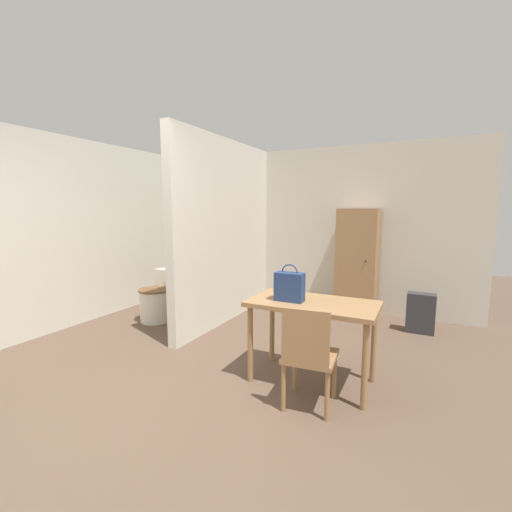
{
  "coord_description": "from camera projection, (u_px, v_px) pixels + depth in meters",
  "views": [
    {
      "loc": [
        1.95,
        -1.62,
        1.56
      ],
      "look_at": [
        0.33,
        1.62,
        1.07
      ],
      "focal_mm": 24.0,
      "sensor_mm": 36.0,
      "label": 1
    }
  ],
  "objects": [
    {
      "name": "ground_plane",
      "position": [
        118.0,
        424.0,
        2.51
      ],
      "size": [
        16.0,
        16.0,
        0.0
      ],
      "primitive_type": "plane",
      "color": "brown"
    },
    {
      "name": "handbag",
      "position": [
        289.0,
        286.0,
        3.04
      ],
      "size": [
        0.26,
        0.12,
        0.33
      ],
      "color": "navy",
      "rests_on": "dining_table"
    },
    {
      "name": "partition_wall",
      "position": [
        226.0,
        232.0,
        4.75
      ],
      "size": [
        0.12,
        2.39,
        2.5
      ],
      "color": "beige",
      "rests_on": "ground_plane"
    },
    {
      "name": "wall_back",
      "position": [
        295.0,
        228.0,
        5.62
      ],
      "size": [
        5.5,
        0.12,
        2.5
      ],
      "color": "beige",
      "rests_on": "ground_plane"
    },
    {
      "name": "toilet",
      "position": [
        158.0,
        300.0,
        4.83
      ],
      "size": [
        0.44,
        0.59,
        0.7
      ],
      "color": "silver",
      "rests_on": "ground_plane"
    },
    {
      "name": "wooden_chair",
      "position": [
        309.0,
        354.0,
        2.64
      ],
      "size": [
        0.43,
        0.43,
        0.84
      ],
      "rotation": [
        0.0,
        0.0,
        0.09
      ],
      "color": "#997047",
      "rests_on": "ground_plane"
    },
    {
      "name": "dining_table",
      "position": [
        313.0,
        312.0,
        3.04
      ],
      "size": [
        1.12,
        0.61,
        0.75
      ],
      "color": "#997047",
      "rests_on": "ground_plane"
    },
    {
      "name": "wall_left",
      "position": [
        100.0,
        231.0,
        4.98
      ],
      "size": [
        0.12,
        4.64,
        2.5
      ],
      "color": "beige",
      "rests_on": "ground_plane"
    },
    {
      "name": "space_heater",
      "position": [
        421.0,
        313.0,
        4.34
      ],
      "size": [
        0.34,
        0.18,
        0.51
      ],
      "color": "#2D2D33",
      "rests_on": "ground_plane"
    },
    {
      "name": "wooden_cabinet",
      "position": [
        357.0,
        264.0,
        4.93
      ],
      "size": [
        0.55,
        0.49,
        1.57
      ],
      "color": "#997047",
      "rests_on": "ground_plane"
    }
  ]
}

